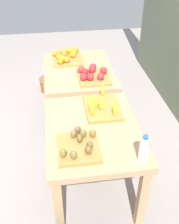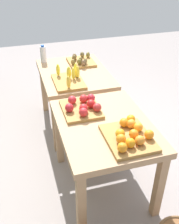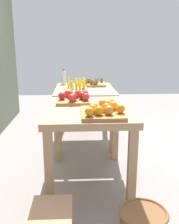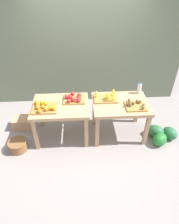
% 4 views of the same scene
% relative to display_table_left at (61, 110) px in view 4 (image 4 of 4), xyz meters
% --- Properties ---
extents(ground_plane, '(8.00, 8.00, 0.00)m').
position_rel_display_table_left_xyz_m(ground_plane, '(0.56, 0.00, -0.64)').
color(ground_plane, gray).
extents(back_wall, '(4.40, 0.12, 3.00)m').
position_rel_display_table_left_xyz_m(back_wall, '(0.56, 1.35, 0.86)').
color(back_wall, '#636D57').
rests_on(back_wall, ground_plane).
extents(display_table_left, '(1.04, 0.80, 0.76)m').
position_rel_display_table_left_xyz_m(display_table_left, '(0.00, 0.00, 0.00)').
color(display_table_left, tan).
rests_on(display_table_left, ground_plane).
extents(display_table_right, '(1.04, 0.80, 0.76)m').
position_rel_display_table_left_xyz_m(display_table_right, '(1.12, 0.00, 0.00)').
color(display_table_right, tan).
rests_on(display_table_right, ground_plane).
extents(orange_bin, '(0.44, 0.38, 0.11)m').
position_rel_display_table_left_xyz_m(orange_bin, '(-0.27, -0.12, 0.15)').
color(orange_bin, '#A6783C').
rests_on(orange_bin, display_table_left).
extents(apple_bin, '(0.40, 0.35, 0.11)m').
position_rel_display_table_left_xyz_m(apple_bin, '(0.25, 0.13, 0.15)').
color(apple_bin, '#A6783C').
rests_on(apple_bin, display_table_left).
extents(banana_crate, '(0.44, 0.32, 0.17)m').
position_rel_display_table_left_xyz_m(banana_crate, '(0.86, 0.12, 0.15)').
color(banana_crate, '#A6783C').
rests_on(banana_crate, display_table_right).
extents(kiwi_bin, '(0.37, 0.32, 0.10)m').
position_rel_display_table_left_xyz_m(kiwi_bin, '(1.35, -0.14, 0.14)').
color(kiwi_bin, '#A6783C').
rests_on(kiwi_bin, display_table_right).
extents(water_bottle, '(0.07, 0.07, 0.23)m').
position_rel_display_table_left_xyz_m(water_bottle, '(1.54, 0.31, 0.22)').
color(water_bottle, silver).
rests_on(water_bottle, display_table_right).
extents(watermelon_pile, '(0.64, 0.62, 0.25)m').
position_rel_display_table_left_xyz_m(watermelon_pile, '(1.95, -0.24, -0.52)').
color(watermelon_pile, '#27683C').
rests_on(watermelon_pile, ground_plane).
extents(wicker_basket, '(0.35, 0.35, 0.20)m').
position_rel_display_table_left_xyz_m(wicker_basket, '(-0.83, -0.35, -0.54)').
color(wicker_basket, brown).
rests_on(wicker_basket, ground_plane).
extents(cardboard_produce_box, '(0.40, 0.30, 0.24)m').
position_rel_display_table_left_xyz_m(cardboard_produce_box, '(-0.85, 0.30, -0.52)').
color(cardboard_produce_box, tan).
rests_on(cardboard_produce_box, ground_plane).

